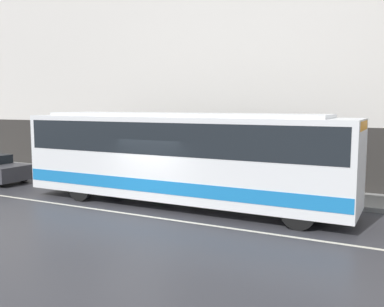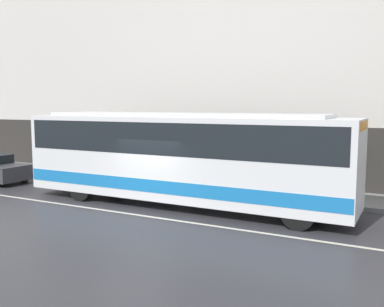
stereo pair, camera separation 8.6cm
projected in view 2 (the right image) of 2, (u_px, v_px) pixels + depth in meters
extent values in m
plane|color=#333338|center=(139.00, 215.00, 14.44)|extent=(60.00, 60.00, 0.00)
cube|color=gray|center=(207.00, 186.00, 19.13)|extent=(60.00, 2.69, 0.17)
cube|color=silver|center=(222.00, 62.00, 19.81)|extent=(60.00, 0.30, 11.36)
cube|color=#2D2B28|center=(219.00, 154.00, 20.15)|extent=(60.00, 0.06, 2.80)
cube|color=beige|center=(139.00, 215.00, 14.44)|extent=(54.00, 0.14, 0.01)
cube|color=white|center=(180.00, 157.00, 15.62)|extent=(12.45, 2.47, 2.94)
cube|color=#1972BF|center=(180.00, 182.00, 15.73)|extent=(12.39, 2.50, 0.45)
cube|color=black|center=(180.00, 137.00, 15.54)|extent=(12.08, 2.49, 1.12)
cube|color=orange|center=(362.00, 126.00, 12.63)|extent=(0.12, 1.85, 0.28)
cube|color=white|center=(180.00, 115.00, 15.45)|extent=(10.58, 2.10, 0.12)
cylinder|color=black|center=(298.00, 213.00, 12.69)|extent=(1.03, 0.28, 1.03)
cylinder|color=black|center=(314.00, 199.00, 14.58)|extent=(1.03, 0.28, 1.03)
cylinder|color=black|center=(81.00, 187.00, 16.59)|extent=(1.03, 0.28, 1.03)
cylinder|color=black|center=(115.00, 179.00, 18.48)|extent=(1.03, 0.28, 1.03)
cylinder|color=black|center=(24.00, 175.00, 20.73)|extent=(0.68, 0.20, 0.68)
cylinder|color=#1E5933|center=(159.00, 162.00, 20.99)|extent=(0.36, 0.36, 1.45)
sphere|color=tan|center=(159.00, 145.00, 20.90)|extent=(0.26, 0.26, 0.26)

